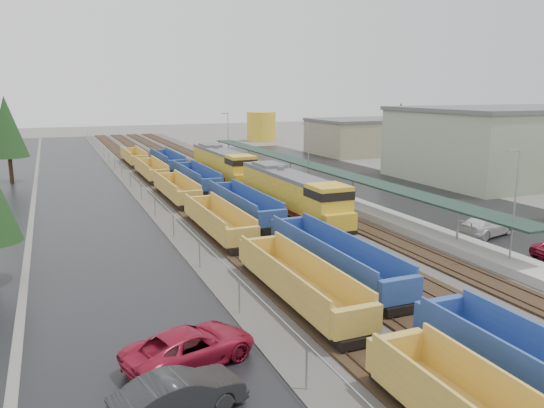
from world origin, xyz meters
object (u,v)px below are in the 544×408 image
at_px(well_string_blue, 280,227).
at_px(parked_car_east_c, 486,226).
at_px(locomotive_trail, 223,165).
at_px(parked_car_west_c, 190,347).
at_px(locomotive_lead, 292,194).
at_px(well_string_yellow, 218,222).
at_px(storage_tank, 261,127).
at_px(parked_car_west_b, 179,395).

xyz_separation_m(well_string_blue, parked_car_east_c, (16.18, -5.00, -0.34)).
bearing_deg(locomotive_trail, parked_car_west_c, -109.29).
xyz_separation_m(locomotive_lead, parked_car_west_c, (-15.20, -22.42, -1.54)).
bearing_deg(well_string_blue, locomotive_lead, 57.74).
distance_m(locomotive_lead, well_string_yellow, 8.58).
bearing_deg(well_string_yellow, storage_tank, 65.97).
bearing_deg(parked_car_west_b, well_string_blue, -45.32).
distance_m(locomotive_trail, well_string_yellow, 25.19).
xyz_separation_m(parked_car_west_c, parked_car_east_c, (27.38, 11.09, -0.00)).
bearing_deg(parked_car_west_b, parked_car_west_c, -33.12).
height_order(parked_car_west_b, parked_car_east_c, same).
bearing_deg(parked_car_west_c, well_string_blue, -52.74).
bearing_deg(parked_car_west_c, locomotive_lead, -52.02).
distance_m(well_string_yellow, parked_car_west_c, 20.85).
relative_size(locomotive_trail, parked_car_east_c, 3.46).
distance_m(parked_car_west_b, parked_car_east_c, 32.15).
bearing_deg(well_string_yellow, parked_car_east_c, -22.78).
distance_m(locomotive_lead, locomotive_trail, 21.00).
bearing_deg(locomotive_trail, well_string_blue, -98.32).
relative_size(well_string_blue, parked_car_east_c, 17.84).
bearing_deg(locomotive_lead, storage_tank, 70.54).
distance_m(well_string_blue, parked_car_west_b, 23.21).
relative_size(parked_car_west_b, parked_car_east_c, 0.88).
distance_m(well_string_yellow, parked_car_west_b, 24.56).
height_order(locomotive_lead, parked_car_west_b, locomotive_lead).
xyz_separation_m(well_string_blue, parked_car_west_b, (-12.49, -19.56, -0.33)).
bearing_deg(locomotive_trail, parked_car_west_b, -109.37).
bearing_deg(well_string_yellow, locomotive_lead, 19.65).
bearing_deg(parked_car_east_c, storage_tank, -23.13).
xyz_separation_m(locomotive_trail, well_string_yellow, (-8.00, -23.86, -1.23)).
height_order(well_string_blue, parked_car_west_b, well_string_blue).
relative_size(locomotive_trail, well_string_yellow, 0.19).
bearing_deg(parked_car_west_c, parked_car_east_c, -85.84).
height_order(well_string_yellow, storage_tank, storage_tank).
distance_m(locomotive_trail, storage_tank, 57.88).
bearing_deg(well_string_blue, locomotive_trail, 81.68).
distance_m(well_string_blue, parked_car_west_c, 19.60).
bearing_deg(parked_car_west_c, parked_car_west_b, 141.75).
relative_size(parked_car_west_c, parked_car_east_c, 1.05).
xyz_separation_m(locomotive_trail, parked_car_east_c, (12.18, -32.33, -1.54)).
distance_m(locomotive_trail, parked_car_west_b, 49.74).
height_order(well_string_yellow, parked_car_west_b, well_string_yellow).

